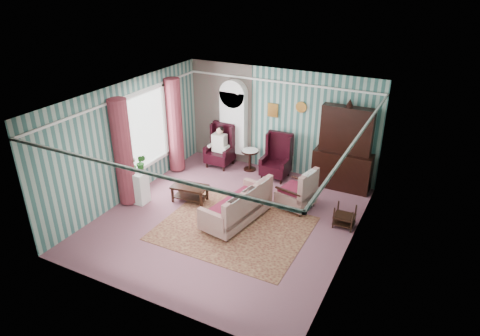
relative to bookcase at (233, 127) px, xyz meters
The scene contains 17 objects.
floor 3.34m from the bookcase, 64.58° to the right, with size 6.00×6.00×0.00m, color #844C58.
room_shell 2.90m from the bookcase, 74.62° to the right, with size 5.53×6.02×2.91m.
bookcase is the anchor object (origin of this frame).
dresser_hutch 3.25m from the bookcase, ahead, with size 1.50×0.56×2.36m, color black.
wingback_left 0.68m from the bookcase, 122.66° to the right, with size 0.76×0.80×1.25m, color black.
wingback_right 1.63m from the bookcase, 14.57° to the right, with size 0.76×0.80×1.25m, color black.
seated_woman 0.70m from the bookcase, 122.66° to the right, with size 0.44×0.40×1.18m, color beige, non-canonical shape.
round_side_table 1.07m from the bookcase, 20.27° to the right, with size 0.50×0.50×0.60m, color black.
nest_table 4.37m from the bookcase, 26.92° to the right, with size 0.45×0.38×0.54m, color black.
plant_stand 3.39m from the bookcase, 108.49° to the right, with size 0.55×0.35×0.80m, color white.
rug 3.72m from the bookcase, 62.28° to the right, with size 3.20×2.60×0.01m, color #451719.
sofa 3.25m from the bookcase, 61.10° to the right, with size 1.84×0.99×0.99m, color beige.
floral_armchair 3.08m from the bookcase, 32.60° to the right, with size 0.85×0.83×1.09m, color beige.
coffee_table 2.70m from the bookcase, 87.53° to the right, with size 0.87×0.47×0.42m, color black.
potted_plant_a 3.45m from the bookcase, 109.60° to the right, with size 0.39×0.34×0.43m, color #26591B.
potted_plant_b 3.15m from the bookcase, 107.38° to the right, with size 0.24×0.20×0.44m, color #194C18.
potted_plant_c 3.32m from the bookcase, 109.58° to the right, with size 0.19×0.19×0.35m, color #184F1A.
Camera 1 is at (4.08, -7.41, 5.35)m, focal length 32.00 mm.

